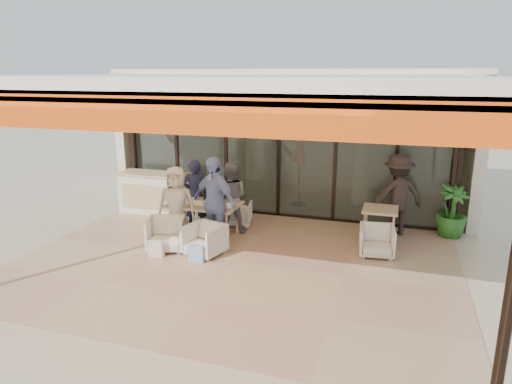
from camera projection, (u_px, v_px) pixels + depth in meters
ground at (236, 263)px, 8.52m from camera, size 70.00×70.00×0.00m
terrace_floor at (236, 262)px, 8.52m from camera, size 8.00×6.00×0.01m
terrace_structure at (229, 85)px, 7.45m from camera, size 8.00×6.00×3.40m
glass_storefront at (279, 152)px, 10.88m from camera, size 8.08×0.10×3.20m
interior_block at (301, 117)px, 12.85m from camera, size 9.05×3.62×3.52m
host_counter at (156, 193)px, 11.38m from camera, size 1.85×0.65×1.04m
dining_table at (204, 206)px, 9.71m from camera, size 1.50×0.90×0.93m
chair_far_left at (205, 208)px, 10.79m from camera, size 0.80×0.77×0.67m
chair_far_right at (238, 212)px, 10.55m from camera, size 0.68×0.65×0.60m
chair_near_left at (166, 233)px, 9.03m from camera, size 0.90×0.88×0.74m
chair_near_right at (205, 238)px, 8.79m from camera, size 0.81×0.78×0.69m
diner_navy at (195, 194)px, 10.22m from camera, size 0.68×0.57×1.59m
diner_grey at (230, 198)px, 9.97m from camera, size 0.89×0.76×1.58m
diner_cream at (177, 205)px, 9.38m from camera, size 0.89×0.70×1.61m
diner_periwinkle at (214, 202)px, 9.10m from camera, size 1.18×0.82×1.86m
tote_bag_cream at (156, 249)px, 8.72m from camera, size 0.30×0.10×0.34m
tote_bag_blue at (196, 254)px, 8.47m from camera, size 0.30×0.10×0.34m
side_table at (380, 213)px, 9.38m from camera, size 0.70×0.70×0.74m
side_chair at (377, 240)px, 8.76m from camera, size 0.71×0.67×0.67m
standing_woman at (397, 195)px, 9.77m from camera, size 1.33×1.11×1.79m
potted_palm at (452, 211)px, 9.73m from camera, size 0.89×0.89×1.16m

